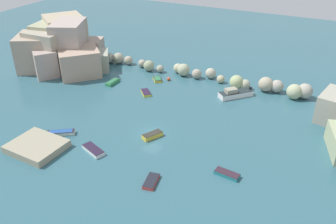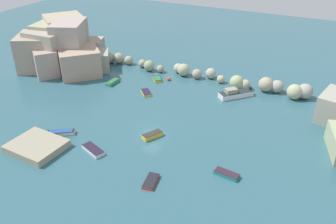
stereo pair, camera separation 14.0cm
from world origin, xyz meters
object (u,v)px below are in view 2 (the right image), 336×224
moored_boat_3 (61,133)px  moored_boat_4 (152,135)px  moored_boat_0 (227,174)px  moored_boat_5 (113,82)px  moored_boat_8 (151,181)px  moored_boat_2 (158,79)px  moored_boat_6 (93,150)px  stone_dock (37,146)px  moored_boat_7 (146,93)px  moored_boat_1 (235,94)px  channel_buoy (169,79)px

moored_boat_3 → moored_boat_4: 13.62m
moored_boat_0 → moored_boat_5: bearing=-23.8°
moored_boat_3 → moored_boat_8: moored_boat_3 is taller
moored_boat_2 → moored_boat_6: bearing=-31.3°
moored_boat_0 → moored_boat_6: bearing=16.7°
moored_boat_2 → moored_boat_3: 23.98m
moored_boat_6 → stone_dock: bearing=-136.5°
moored_boat_7 → moored_boat_6: bearing=-35.2°
moored_boat_4 → moored_boat_6: moored_boat_4 is taller
stone_dock → moored_boat_2: 28.44m
moored_boat_1 → moored_boat_4: bearing=22.6°
channel_buoy → moored_boat_5: 10.88m
moored_boat_4 → moored_boat_5: moored_boat_4 is taller
moored_boat_2 → moored_boat_5: (-6.97, -5.20, 0.06)m
moored_boat_4 → moored_boat_5: (-15.81, 13.12, -0.04)m
moored_boat_3 → moored_boat_5: size_ratio=1.26×
channel_buoy → moored_boat_1: bearing=-4.6°
moored_boat_7 → moored_boat_2: bearing=145.9°
stone_dock → moored_boat_8: (17.61, 0.86, -0.30)m
stone_dock → moored_boat_5: size_ratio=2.26×
moored_boat_4 → moored_boat_6: size_ratio=0.81×
stone_dock → moored_boat_2: (4.07, 28.15, -0.26)m
moored_boat_1 → moored_boat_2: (-15.73, 0.19, -0.38)m
channel_buoy → moored_boat_8: (11.52, -28.20, -0.13)m
moored_boat_6 → moored_boat_8: moored_boat_6 is taller
channel_buoy → moored_boat_7: bearing=-99.1°
channel_buoy → moored_boat_7: size_ratio=0.23×
moored_boat_5 → moored_boat_8: bearing=-134.9°
stone_dock → moored_boat_8: size_ratio=2.27×
moored_boat_2 → moored_boat_7: bearing=-30.5°
moored_boat_4 → moored_boat_6: (-5.58, -6.79, -0.07)m
stone_dock → moored_boat_1: moored_boat_1 is taller
moored_boat_0 → moored_boat_8: 9.55m
moored_boat_4 → moored_boat_6: bearing=-11.6°
channel_buoy → moored_boat_4: moored_boat_4 is taller
moored_boat_0 → moored_boat_3: 25.15m
channel_buoy → moored_boat_8: size_ratio=0.22×
stone_dock → channel_buoy: 29.69m
moored_boat_1 → moored_boat_3: (-19.41, -23.51, -0.32)m
moored_boat_0 → channel_buoy: bearing=-43.0°
moored_boat_5 → channel_buoy: bearing=-53.5°
moored_boat_7 → moored_boat_0: bearing=10.3°
stone_dock → moored_boat_3: stone_dock is taller
stone_dock → moored_boat_6: stone_dock is taller
moored_boat_1 → moored_boat_4: size_ratio=1.79×
moored_boat_6 → moored_boat_7: size_ratio=1.32×
channel_buoy → moored_boat_5: bearing=-145.8°
moored_boat_4 → moored_boat_8: 10.12m
moored_boat_8 → moored_boat_5: bearing=-147.3°
moored_boat_1 → moored_boat_6: 27.88m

